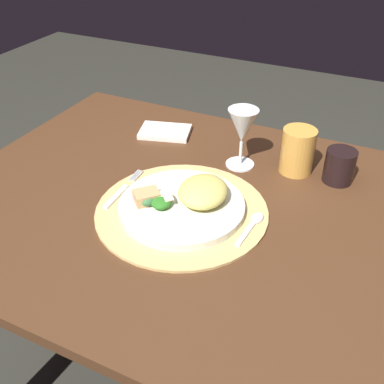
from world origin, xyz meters
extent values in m
cube|color=#482A18|center=(0.00, 0.00, 0.73)|extent=(1.17, 0.84, 0.03)
cylinder|color=#482B15|center=(-0.51, 0.34, 0.36)|extent=(0.07, 0.07, 0.72)
cylinder|color=tan|center=(-0.04, -0.04, 0.75)|extent=(0.36, 0.36, 0.01)
cylinder|color=silver|center=(-0.04, -0.04, 0.76)|extent=(0.26, 0.26, 0.02)
ellipsoid|color=#D4C461|center=(-0.01, -0.01, 0.79)|extent=(0.12, 0.14, 0.04)
ellipsoid|color=#286B1E|center=(-0.08, -0.07, 0.78)|extent=(0.06, 0.06, 0.02)
ellipsoid|color=#346638|center=(-0.10, -0.07, 0.78)|extent=(0.04, 0.05, 0.02)
ellipsoid|color=#447E2C|center=(-0.08, -0.06, 0.78)|extent=(0.05, 0.05, 0.02)
cube|color=beige|center=(-0.06, -0.06, 0.79)|extent=(0.03, 0.03, 0.01)
cube|color=beige|center=(-0.08, -0.05, 0.79)|extent=(0.02, 0.03, 0.01)
cube|color=tan|center=(-0.11, -0.07, 0.78)|extent=(0.07, 0.07, 0.02)
cube|color=silver|center=(-0.19, -0.06, 0.76)|extent=(0.02, 0.09, 0.00)
cube|color=silver|center=(-0.20, 0.03, 0.76)|extent=(0.00, 0.05, 0.00)
cube|color=silver|center=(-0.20, 0.03, 0.76)|extent=(0.00, 0.05, 0.00)
cube|color=silver|center=(-0.19, 0.03, 0.76)|extent=(0.00, 0.05, 0.00)
cube|color=silver|center=(-0.19, 0.03, 0.76)|extent=(0.00, 0.05, 0.00)
cube|color=silver|center=(0.11, -0.05, 0.76)|extent=(0.02, 0.09, 0.00)
ellipsoid|color=silver|center=(0.11, 0.00, 0.76)|extent=(0.02, 0.04, 0.01)
cube|color=white|center=(-0.24, 0.26, 0.75)|extent=(0.15, 0.12, 0.01)
cylinder|color=silver|center=(0.00, 0.19, 0.75)|extent=(0.07, 0.07, 0.00)
cylinder|color=silver|center=(0.00, 0.19, 0.78)|extent=(0.01, 0.01, 0.06)
cone|color=silver|center=(0.00, 0.19, 0.85)|extent=(0.07, 0.07, 0.08)
cylinder|color=gold|center=(0.13, 0.23, 0.80)|extent=(0.08, 0.08, 0.11)
cylinder|color=black|center=(0.23, 0.22, 0.79)|extent=(0.07, 0.07, 0.08)
camera|label=1|loc=(0.31, -0.73, 1.34)|focal=42.95mm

